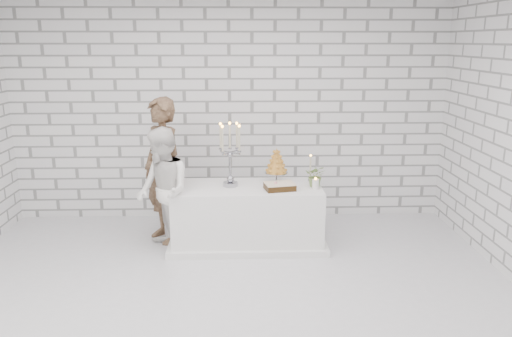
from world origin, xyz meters
The scene contains 12 objects.
ground centered at (0.00, 0.00, 0.00)m, with size 6.00×5.00×0.01m, color silver.
wall_back centered at (0.00, 2.50, 1.50)m, with size 6.00×0.01×3.00m, color white.
wall_front centered at (0.00, -2.50, 1.50)m, with size 6.00×0.01×3.00m, color white.
cake_table centered at (0.23, 1.43, 0.38)m, with size 1.80×0.80×0.75m, color white.
groom centered at (-0.82, 1.61, 0.91)m, with size 0.66×0.43×1.82m, color #3C291C.
bride centered at (-0.76, 1.22, 0.76)m, with size 0.74×0.57×1.51m, color white.
candelabra centered at (0.02, 1.45, 1.15)m, with size 0.32×0.32×0.79m, color #94959E, non-canonical shape.
croquembouche centered at (0.59, 1.56, 0.97)m, with size 0.29×0.29×0.44m, color #956123, non-canonical shape.
chocolate_cake centered at (0.61, 1.28, 0.79)m, with size 0.34×0.25×0.08m, color black.
pillar_candle centered at (1.04, 1.29, 0.81)m, with size 0.08×0.08×0.12m, color white.
extra_taper centered at (1.02, 1.65, 0.91)m, with size 0.06×0.06×0.32m, color #C1BA9B.
flowers centered at (1.05, 1.39, 0.89)m, with size 0.24×0.21×0.27m, color #5D733E.
Camera 1 is at (0.15, -4.42, 2.47)m, focal length 35.17 mm.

